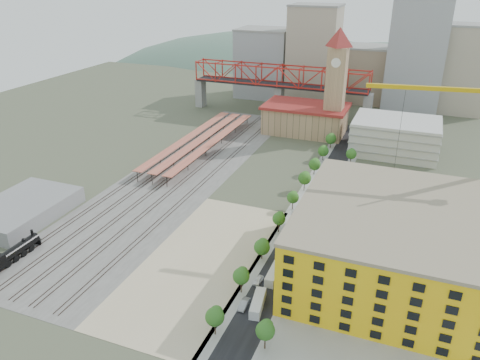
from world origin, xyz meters
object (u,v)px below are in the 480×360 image
at_px(car_0, 258,281).
at_px(construction_building, 391,243).
at_px(site_trailer_b, 274,274).
at_px(locomotive, 8,257).
at_px(clock_tower, 337,74).
at_px(site_trailer_a, 258,303).
at_px(site_trailer_c, 287,249).
at_px(site_trailer_d, 304,219).

bearing_deg(car_0, construction_building, 32.17).
height_order(construction_building, site_trailer_b, construction_building).
bearing_deg(site_trailer_b, car_0, -134.22).
distance_m(site_trailer_b, car_0, 4.41).
bearing_deg(locomotive, car_0, 14.25).
distance_m(clock_tower, site_trailer_a, 127.00).
relative_size(clock_tower, site_trailer_c, 5.90).
bearing_deg(car_0, site_trailer_a, -66.25).
distance_m(clock_tower, site_trailer_d, 87.12).
relative_size(clock_tower, construction_building, 1.03).
relative_size(construction_building, site_trailer_c, 5.74).
xyz_separation_m(site_trailer_d, car_0, (-3.00, -32.62, -0.74)).
relative_size(site_trailer_a, site_trailer_b, 1.02).
xyz_separation_m(locomotive, site_trailer_a, (66.00, 7.25, -0.92)).
relative_size(site_trailer_a, site_trailer_c, 1.02).
relative_size(site_trailer_c, car_0, 2.23).
height_order(construction_building, site_trailer_c, construction_building).
bearing_deg(clock_tower, site_trailer_a, -86.30).
distance_m(site_trailer_d, car_0, 32.77).
relative_size(clock_tower, locomotive, 2.25).
bearing_deg(site_trailer_b, locomotive, -164.80).
bearing_deg(site_trailer_a, site_trailer_c, 81.38).
bearing_deg(site_trailer_c, clock_tower, 98.02).
bearing_deg(car_0, site_trailer_c, 83.64).
bearing_deg(site_trailer_d, locomotive, -130.35).
xyz_separation_m(clock_tower, site_trailer_d, (8.00, -82.36, -27.28)).
relative_size(locomotive, site_trailer_a, 2.56).
xyz_separation_m(locomotive, site_trailer_d, (66.00, 48.63, -0.73)).
bearing_deg(locomotive, site_trailer_c, 25.27).
distance_m(clock_tower, car_0, 118.45).
distance_m(clock_tower, locomotive, 145.69).
xyz_separation_m(site_trailer_c, car_0, (-3.00, -15.15, -0.53)).
xyz_separation_m(site_trailer_a, site_trailer_c, (0.00, 23.91, -0.02)).
bearing_deg(site_trailer_d, clock_tower, 108.81).
bearing_deg(site_trailer_b, site_trailer_a, -91.01).
relative_size(site_trailer_a, car_0, 2.27).
height_order(site_trailer_a, car_0, site_trailer_a).
height_order(clock_tower, site_trailer_a, clock_tower).
distance_m(construction_building, site_trailer_c, 27.26).
bearing_deg(site_trailer_a, construction_building, 33.79).
bearing_deg(site_trailer_c, site_trailer_a, -86.56).
height_order(construction_building, site_trailer_d, construction_building).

